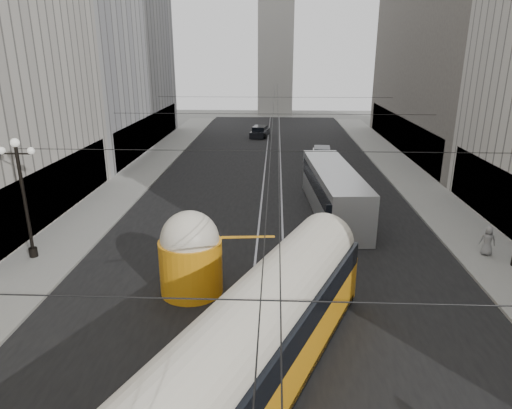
{
  "coord_description": "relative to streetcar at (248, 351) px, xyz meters",
  "views": [
    {
      "loc": [
        0.26,
        -3.71,
        10.52
      ],
      "look_at": [
        -0.59,
        15.64,
        4.05
      ],
      "focal_mm": 32.0,
      "sensor_mm": 36.0,
      "label": 1
    }
  ],
  "objects": [
    {
      "name": "catenary",
      "position": [
        0.62,
        23.53,
        3.95
      ],
      "size": [
        25.0,
        72.0,
        0.23
      ],
      "color": "black",
      "rests_on": "ground"
    },
    {
      "name": "pedestrian_sidewalk_right",
      "position": [
        12.17,
        11.35,
        -0.97
      ],
      "size": [
        0.89,
        0.67,
        1.62
      ],
      "primitive_type": "imported",
      "rotation": [
        0.0,
        0.0,
        2.88
      ],
      "color": "gray",
      "rests_on": "sidewalk_right"
    },
    {
      "name": "lamppost_left_mid",
      "position": [
        -12.1,
        10.04,
        1.81
      ],
      "size": [
        1.86,
        0.44,
        6.37
      ],
      "color": "black",
      "rests_on": "sidewalk_left"
    },
    {
      "name": "sedan_dark_far",
      "position": [
        -1.36,
        47.89,
        -1.3
      ],
      "size": [
        2.56,
        4.69,
        1.4
      ],
      "color": "black",
      "rests_on": "ground"
    },
    {
      "name": "sidewalk_left",
      "position": [
        -11.5,
        28.04,
        -1.86
      ],
      "size": [
        4.0,
        72.0,
        0.15
      ],
      "primitive_type": "cube",
      "color": "gray",
      "rests_on": "ground"
    },
    {
      "name": "city_bus",
      "position": [
        4.71,
        18.11,
        -0.22
      ],
      "size": [
        3.46,
        12.49,
        3.13
      ],
      "color": "#ACAFB1",
      "rests_on": "ground"
    },
    {
      "name": "road",
      "position": [
        0.5,
        24.54,
        -1.93
      ],
      "size": [
        20.0,
        85.0,
        0.02
      ],
      "primitive_type": "cube",
      "color": "black",
      "rests_on": "ground"
    },
    {
      "name": "sidewalk_right",
      "position": [
        12.5,
        28.04,
        -1.86
      ],
      "size": [
        4.0,
        72.0,
        0.15
      ],
      "primitive_type": "cube",
      "color": "gray",
      "rests_on": "ground"
    },
    {
      "name": "streetcar",
      "position": [
        0.0,
        0.0,
        0.0
      ],
      "size": [
        8.9,
        16.78,
        3.96
      ],
      "color": "orange",
      "rests_on": "ground"
    },
    {
      "name": "sedan_white_far",
      "position": [
        5.46,
        34.36,
        -1.31
      ],
      "size": [
        2.1,
        4.47,
        1.38
      ],
      "color": "silver",
      "rests_on": "ground"
    },
    {
      "name": "rail_right",
      "position": [
        1.25,
        24.54,
        -1.93
      ],
      "size": [
        0.12,
        85.0,
        0.04
      ],
      "primitive_type": "cube",
      "color": "gray",
      "rests_on": "ground"
    },
    {
      "name": "rail_left",
      "position": [
        -0.25,
        24.54,
        -1.93
      ],
      "size": [
        0.12,
        85.0,
        0.04
      ],
      "primitive_type": "cube",
      "color": "gray",
      "rests_on": "ground"
    },
    {
      "name": "distant_tower",
      "position": [
        0.5,
        72.04,
        13.04
      ],
      "size": [
        6.0,
        6.0,
        31.36
      ],
      "color": "#B2AFA8",
      "rests_on": "ground"
    },
    {
      "name": "building_left_far",
      "position": [
        -19.49,
        40.04,
        12.38
      ],
      "size": [
        12.6,
        28.6,
        28.6
      ],
      "color": "#999999",
      "rests_on": "ground"
    }
  ]
}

